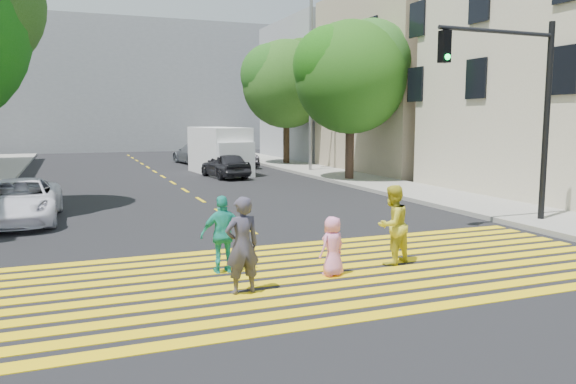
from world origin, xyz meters
TOP-DOWN VIEW (x-y plane):
  - ground at (0.00, 0.00)m, footprint 120.00×120.00m
  - sidewalk_right at (8.50, 15.00)m, footprint 3.00×60.00m
  - crosswalk at (0.00, 1.28)m, footprint 13.40×5.30m
  - lane_line at (0.00, 22.50)m, footprint 0.12×34.40m
  - building_right_tan at (15.00, 19.00)m, footprint 10.00×10.00m
  - building_right_grey at (15.00, 30.00)m, footprint 10.00×10.00m
  - backdrop_block at (0.00, 48.00)m, footprint 30.00×8.00m
  - tree_right_near at (8.09, 15.49)m, footprint 6.64×6.34m
  - tree_right_far at (8.68, 25.41)m, footprint 6.92×6.58m
  - pedestrian_man at (-1.78, 0.61)m, footprint 0.66×0.48m
  - pedestrian_woman at (1.70, 1.41)m, footprint 0.97×0.87m
  - pedestrian_child at (0.16, 1.04)m, footprint 0.66×0.53m
  - pedestrian_extra at (-1.74, 2.01)m, footprint 0.91×0.40m
  - white_sedan at (-5.88, 9.39)m, footprint 2.28×4.63m
  - dark_car_near at (2.90, 19.29)m, footprint 1.97×3.98m
  - silver_car at (3.33, 28.66)m, footprint 2.58×4.93m
  - dark_car_parked at (5.39, 25.03)m, footprint 1.34×3.84m
  - white_van at (3.19, 21.26)m, footprint 2.45×5.51m
  - traffic_signal at (7.05, 3.70)m, footprint 3.86×0.36m
  - street_lamp at (7.88, 20.34)m, footprint 2.22×0.40m

SIDE VIEW (x-z plane):
  - ground at x=0.00m, z-range 0.00..0.00m
  - lane_line at x=0.00m, z-range 0.00..0.01m
  - crosswalk at x=0.00m, z-range 0.00..0.01m
  - sidewalk_right at x=8.50m, z-range 0.00..0.15m
  - pedestrian_child at x=0.16m, z-range 0.00..1.16m
  - white_sedan at x=-5.88m, z-range 0.00..1.26m
  - dark_car_parked at x=5.39m, z-range 0.00..1.26m
  - dark_car_near at x=2.90m, z-range 0.00..1.31m
  - silver_car at x=3.33m, z-range 0.00..1.36m
  - pedestrian_extra at x=-1.74m, z-range 0.00..1.53m
  - pedestrian_woman at x=1.70m, z-range 0.00..1.66m
  - pedestrian_man at x=-1.78m, z-range 0.00..1.70m
  - white_van at x=3.19m, z-range -0.06..2.46m
  - traffic_signal at x=7.05m, z-range 0.83..6.50m
  - building_right_tan at x=15.00m, z-range 0.00..10.00m
  - building_right_grey at x=15.00m, z-range 0.00..10.00m
  - tree_right_near at x=8.09m, z-range 1.36..9.06m
  - tree_right_far at x=8.68m, z-range 1.42..9.54m
  - street_lamp at x=7.88m, z-range 0.73..10.53m
  - backdrop_block at x=0.00m, z-range 0.00..12.00m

